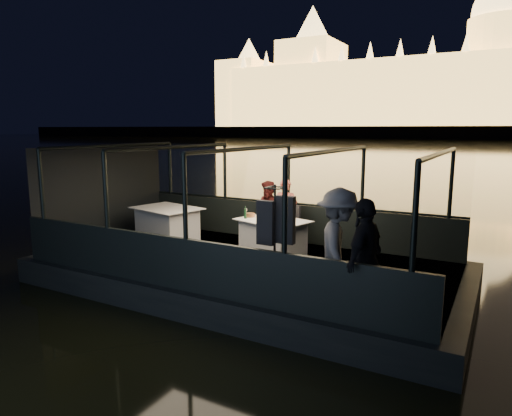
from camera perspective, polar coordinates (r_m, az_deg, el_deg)
The scene contains 30 objects.
river_water at distance 88.03m, azimuth 26.12°, elevation 6.81°, with size 500.00×500.00×0.00m, color black.
boat_hull at distance 9.63m, azimuth -1.17°, elevation -9.48°, with size 8.60×4.40×1.00m, color black.
boat_deck at distance 9.48m, azimuth -1.18°, elevation -6.75°, with size 8.00×4.00×0.04m, color black.
gunwale_port at distance 11.09m, azimuth 4.00°, elevation -1.81°, with size 8.00×0.08×0.90m, color black.
gunwale_starboard at distance 7.76m, azimuth -8.67°, elevation -7.05°, with size 8.00×0.08×0.90m, color black.
cabin_glass_port at distance 10.92m, azimuth 4.07°, elevation 4.11°, with size 8.00×0.02×1.40m, color #99B2B2, non-canonical shape.
cabin_glass_starboard at distance 7.51m, azimuth -8.90°, elevation 1.38°, with size 8.00×0.02×1.40m, color #99B2B2, non-canonical shape.
cabin_roof_glass at distance 9.09m, azimuth -1.23°, elevation 7.40°, with size 8.00×4.00×0.02m, color #99B2B2, non-canonical shape.
end_wall_fore at distance 11.72m, azimuth -18.38°, elevation 1.81°, with size 0.02×4.00×2.30m, color black, non-canonical shape.
end_wall_aft at distance 8.03m, azimuth 24.35°, elevation -2.10°, with size 0.02×4.00×2.30m, color black, non-canonical shape.
canopy_ribs at distance 9.22m, azimuth -1.20°, elevation 0.24°, with size 8.00×4.00×2.30m, color black, non-canonical shape.
embankment at distance 217.92m, azimuth 28.02°, elevation 8.17°, with size 400.00×140.00×6.00m, color #423D33.
parliament_building at distance 184.73m, azimuth 28.51°, elevation 16.77°, with size 220.00×32.00×60.00m, color #F2D18C, non-canonical shape.
dining_table_central at distance 9.86m, azimuth 2.10°, elevation -3.66°, with size 1.45×1.05×0.77m, color white.
dining_table_aft at distance 11.22m, azimuth -11.02°, elevation -2.18°, with size 1.56×1.13×0.83m, color silver.
chair_port_left at distance 10.85m, azimuth 0.65°, elevation -2.06°, with size 0.42×0.42×0.89m, color black.
chair_port_right at distance 10.32m, azimuth 4.15°, elevation -2.70°, with size 0.46×0.46×0.99m, color black.
coat_stand at distance 7.33m, azimuth 2.34°, elevation -4.30°, with size 0.51×0.41×1.83m, color black, non-canonical shape.
person_woman_coral at distance 10.57m, azimuth 3.69°, elevation -0.73°, with size 0.56×0.37×1.56m, color #D9614F.
person_man_maroon at distance 10.74m, azimuth 1.61°, elevation -0.54°, with size 0.72×0.56×1.49m, color #431412.
passenger_stripe at distance 7.06m, azimuth 10.26°, elevation -5.42°, with size 1.19×0.67×1.83m, color silver.
passenger_dark at distance 6.67m, azimuth 13.40°, elevation -6.44°, with size 1.03×0.43×1.76m, color black.
wine_bottle at distance 9.91m, azimuth -1.36°, elevation -0.46°, with size 0.06×0.06×0.27m, color #12331B.
bread_basket at distance 10.10m, azimuth -0.77°, elevation -0.89°, with size 0.22×0.22×0.09m, color brown.
amber_candle at distance 9.96m, azimuth 1.20°, elevation -1.05°, with size 0.06×0.06×0.08m, color #FC9B3F.
plate_near at distance 9.68m, azimuth 2.88°, elevation -1.58°, with size 0.24×0.24×0.01m, color white.
plate_far at distance 10.23m, azimuth -0.08°, elevation -0.94°, with size 0.24×0.24×0.02m, color silver.
wine_glass_white at distance 9.95m, azimuth -1.25°, elevation -0.74°, with size 0.07×0.07×0.21m, color white, non-canonical shape.
wine_glass_red at distance 10.00m, azimuth 2.57°, elevation -0.69°, with size 0.06×0.06×0.19m, color white, non-canonical shape.
wine_glass_empty at distance 9.74m, azimuth 0.42°, elevation -0.97°, with size 0.06×0.06×0.17m, color white, non-canonical shape.
Camera 1 is at (4.56, -7.86, 3.19)m, focal length 32.00 mm.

